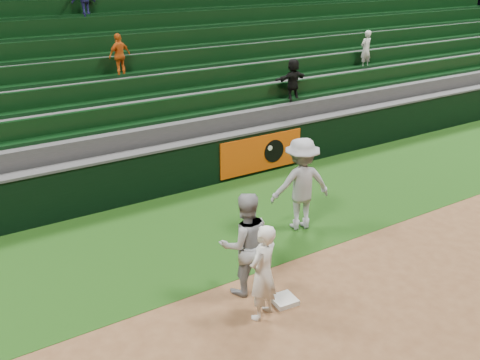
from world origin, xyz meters
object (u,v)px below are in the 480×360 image
Objects in this scene: first_base at (284,300)px; base_coach at (301,184)px; baserunner at (245,244)px; first_baseman at (263,272)px.

first_base is 3.03m from base_coach.
baserunner is at bearing 119.08° from first_base.
first_base is at bearing 132.86° from baserunner.
base_coach is at bearing -159.67° from first_baseman.
first_base is 0.19× the size of base_coach.
first_baseman is 0.89× the size of baserunner.
first_base is 0.96m from first_baseman.
baserunner is (-0.37, 0.67, 0.90)m from first_base.
baserunner is (0.16, 0.77, 0.11)m from first_baseman.
first_base is 0.24× the size of first_baseman.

